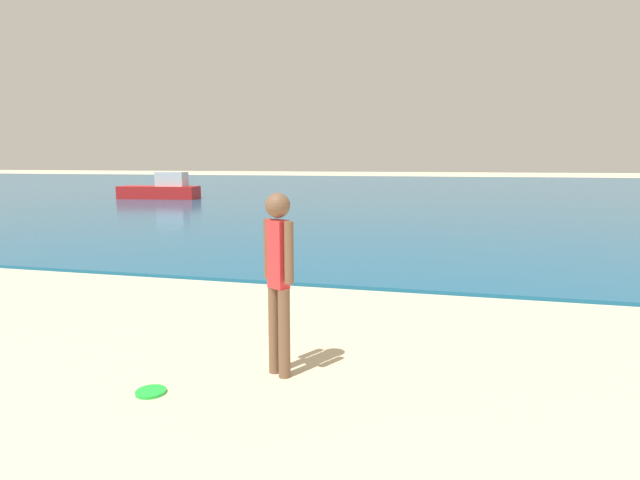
# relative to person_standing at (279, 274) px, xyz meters

# --- Properties ---
(water) EXTENTS (160.00, 60.00, 0.06)m
(water) POSITION_rel_person_standing_xyz_m (-0.41, 33.37, -0.94)
(water) COLOR #14567F
(water) RESTS_ON ground
(person_standing) EXTENTS (0.34, 0.25, 1.70)m
(person_standing) POSITION_rel_person_standing_xyz_m (0.00, 0.00, 0.00)
(person_standing) COLOR brown
(person_standing) RESTS_ON ground
(frisbee) EXTENTS (0.26, 0.26, 0.03)m
(frisbee) POSITION_rel_person_standing_xyz_m (-0.95, -0.65, -0.96)
(frisbee) COLOR green
(frisbee) RESTS_ON ground
(boat_near) EXTENTS (4.16, 1.75, 1.37)m
(boat_near) POSITION_rel_person_standing_xyz_m (-13.00, 19.65, -0.43)
(boat_near) COLOR red
(boat_near) RESTS_ON water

